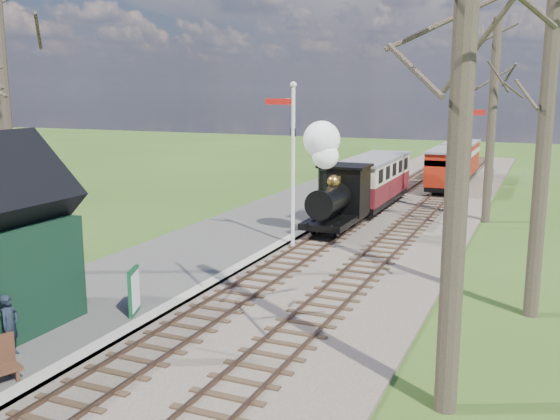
{
  "coord_description": "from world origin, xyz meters",
  "views": [
    {
      "loc": [
        7.95,
        -5.17,
        5.94
      ],
      "look_at": [
        -0.95,
        15.36,
        1.6
      ],
      "focal_mm": 40.0,
      "sensor_mm": 36.0,
      "label": 1
    }
  ],
  "objects_px": {
    "red_carriage_b": "(460,159)",
    "sign_board": "(134,291)",
    "semaphore_near": "(291,153)",
    "locomotive": "(335,185)",
    "coach": "(374,179)",
    "red_carriage_a": "(447,169)",
    "person": "(10,325)",
    "semaphore_far": "(458,152)"
  },
  "relations": [
    {
      "from": "red_carriage_b",
      "to": "sign_board",
      "type": "height_order",
      "value": "red_carriage_b"
    },
    {
      "from": "semaphore_near",
      "to": "locomotive",
      "type": "distance_m",
      "value": 3.33
    },
    {
      "from": "coach",
      "to": "semaphore_near",
      "type": "bearing_deg",
      "value": -94.92
    },
    {
      "from": "coach",
      "to": "red_carriage_a",
      "type": "bearing_deg",
      "value": 68.5
    },
    {
      "from": "red_carriage_b",
      "to": "person",
      "type": "distance_m",
      "value": 33.18
    },
    {
      "from": "semaphore_near",
      "to": "red_carriage_a",
      "type": "distance_m",
      "value": 16.04
    },
    {
      "from": "locomotive",
      "to": "red_carriage_a",
      "type": "xyz_separation_m",
      "value": [
        2.61,
        12.67,
        -0.68
      ]
    },
    {
      "from": "locomotive",
      "to": "red_carriage_b",
      "type": "relative_size",
      "value": 0.95
    },
    {
      "from": "coach",
      "to": "red_carriage_b",
      "type": "xyz_separation_m",
      "value": [
        2.6,
        12.1,
        -0.11
      ]
    },
    {
      "from": "sign_board",
      "to": "person",
      "type": "relative_size",
      "value": 0.87
    },
    {
      "from": "locomotive",
      "to": "sign_board",
      "type": "distance_m",
      "value": 11.56
    },
    {
      "from": "semaphore_far",
      "to": "coach",
      "type": "distance_m",
      "value": 5.57
    },
    {
      "from": "coach",
      "to": "red_carriage_b",
      "type": "distance_m",
      "value": 12.38
    },
    {
      "from": "locomotive",
      "to": "red_carriage_a",
      "type": "relative_size",
      "value": 0.95
    },
    {
      "from": "red_carriage_a",
      "to": "person",
      "type": "relative_size",
      "value": 3.48
    },
    {
      "from": "coach",
      "to": "red_carriage_a",
      "type": "xyz_separation_m",
      "value": [
        2.6,
        6.6,
        -0.11
      ]
    },
    {
      "from": "semaphore_near",
      "to": "locomotive",
      "type": "xyz_separation_m",
      "value": [
        0.76,
        2.86,
        -1.52
      ]
    },
    {
      "from": "red_carriage_a",
      "to": "sign_board",
      "type": "bearing_deg",
      "value": -100.06
    },
    {
      "from": "person",
      "to": "locomotive",
      "type": "bearing_deg",
      "value": -21.04
    },
    {
      "from": "red_carriage_a",
      "to": "red_carriage_b",
      "type": "distance_m",
      "value": 5.5
    },
    {
      "from": "coach",
      "to": "red_carriage_a",
      "type": "height_order",
      "value": "coach"
    },
    {
      "from": "person",
      "to": "semaphore_far",
      "type": "bearing_deg",
      "value": -32.49
    },
    {
      "from": "coach",
      "to": "red_carriage_b",
      "type": "bearing_deg",
      "value": 77.87
    },
    {
      "from": "red_carriage_b",
      "to": "semaphore_near",
      "type": "bearing_deg",
      "value": -99.1
    },
    {
      "from": "semaphore_near",
      "to": "sign_board",
      "type": "relative_size",
      "value": 5.13
    },
    {
      "from": "coach",
      "to": "red_carriage_a",
      "type": "distance_m",
      "value": 7.1
    },
    {
      "from": "red_carriage_b",
      "to": "semaphore_far",
      "type": "bearing_deg",
      "value": -83.27
    },
    {
      "from": "locomotive",
      "to": "red_carriage_b",
      "type": "height_order",
      "value": "locomotive"
    },
    {
      "from": "red_carriage_a",
      "to": "person",
      "type": "height_order",
      "value": "red_carriage_a"
    },
    {
      "from": "semaphore_far",
      "to": "red_carriage_a",
      "type": "relative_size",
      "value": 1.18
    },
    {
      "from": "semaphore_near",
      "to": "locomotive",
      "type": "relative_size",
      "value": 1.36
    },
    {
      "from": "semaphore_near",
      "to": "coach",
      "type": "xyz_separation_m",
      "value": [
        0.77,
        8.93,
        -2.08
      ]
    },
    {
      "from": "locomotive",
      "to": "sign_board",
      "type": "relative_size",
      "value": 3.77
    },
    {
      "from": "red_carriage_b",
      "to": "locomotive",
      "type": "bearing_deg",
      "value": -98.18
    },
    {
      "from": "red_carriage_a",
      "to": "red_carriage_b",
      "type": "relative_size",
      "value": 1.0
    },
    {
      "from": "red_carriage_a",
      "to": "locomotive",
      "type": "bearing_deg",
      "value": -101.65
    },
    {
      "from": "semaphore_near",
      "to": "sign_board",
      "type": "bearing_deg",
      "value": -96.01
    },
    {
      "from": "sign_board",
      "to": "person",
      "type": "bearing_deg",
      "value": -105.29
    },
    {
      "from": "semaphore_far",
      "to": "sign_board",
      "type": "height_order",
      "value": "semaphore_far"
    },
    {
      "from": "coach",
      "to": "sign_board",
      "type": "xyz_separation_m",
      "value": [
        -1.66,
        -17.43,
        -0.73
      ]
    },
    {
      "from": "coach",
      "to": "semaphore_far",
      "type": "bearing_deg",
      "value": -33.8
    },
    {
      "from": "person",
      "to": "red_carriage_a",
      "type": "bearing_deg",
      "value": -21.87
    }
  ]
}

